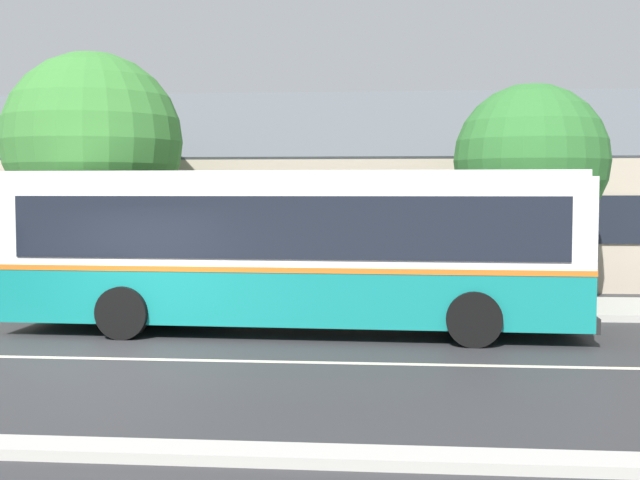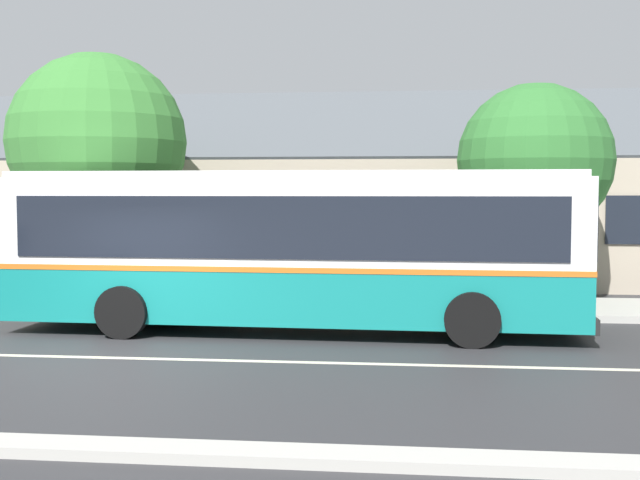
# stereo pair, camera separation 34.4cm
# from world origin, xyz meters

# --- Properties ---
(ground_plane) EXTENTS (300.00, 300.00, 0.00)m
(ground_plane) POSITION_xyz_m (0.00, 0.00, 0.00)
(ground_plane) COLOR #2D2D30
(sidewalk_far) EXTENTS (60.00, 3.00, 0.15)m
(sidewalk_far) POSITION_xyz_m (0.00, 6.00, 0.07)
(sidewalk_far) COLOR #ADAAA3
(sidewalk_far) RESTS_ON ground
(lane_divider_stripe) EXTENTS (60.00, 0.16, 0.01)m
(lane_divider_stripe) POSITION_xyz_m (0.00, 0.00, 0.00)
(lane_divider_stripe) COLOR beige
(lane_divider_stripe) RESTS_ON ground
(community_building) EXTENTS (27.24, 10.03, 7.13)m
(community_building) POSITION_xyz_m (1.41, 14.30, 1.97)
(community_building) COLOR tan
(community_building) RESTS_ON ground
(transit_bus) EXTENTS (11.30, 3.00, 3.17)m
(transit_bus) POSITION_xyz_m (2.68, 2.90, 1.70)
(transit_bus) COLOR #147F7A
(transit_bus) RESTS_ON ground
(bench_by_building) EXTENTS (1.59, 0.51, 0.94)m
(bench_by_building) POSITION_xyz_m (-4.13, 5.74, 0.56)
(bench_by_building) COLOR brown
(bench_by_building) RESTS_ON sidewalk_far
(bench_down_street) EXTENTS (1.69, 0.51, 0.94)m
(bench_down_street) POSITION_xyz_m (-0.22, 5.50, 0.57)
(bench_down_street) COLOR brown
(bench_down_street) RESTS_ON sidewalk_far
(street_tree_primary) EXTENTS (3.70, 3.70, 5.36)m
(street_tree_primary) POSITION_xyz_m (7.95, 6.93, 3.50)
(street_tree_primary) COLOR #4C3828
(street_tree_primary) RESTS_ON ground
(street_tree_secondary) EXTENTS (4.41, 4.41, 6.21)m
(street_tree_secondary) POSITION_xyz_m (-2.73, 6.58, 3.84)
(street_tree_secondary) COLOR #4C3828
(street_tree_secondary) RESTS_ON ground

